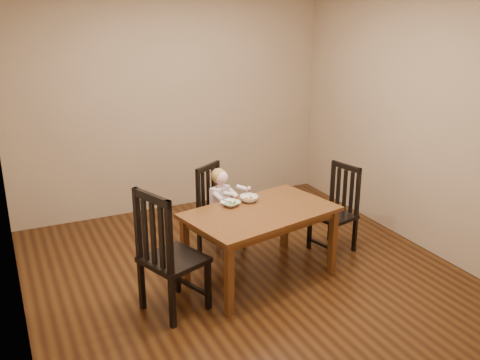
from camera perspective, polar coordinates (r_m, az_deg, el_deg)
name	(u,v)px	position (r m, az deg, el deg)	size (l,w,h in m)	color
room	(243,139)	(4.84, 0.31, 4.42)	(4.01, 4.01, 2.71)	#42250E
dining_table	(261,218)	(5.00, 2.22, -4.11)	(1.51, 1.09, 0.69)	#522813
chair_child	(218,211)	(5.60, -2.39, -3.30)	(0.54, 0.54, 0.93)	black
chair_left	(168,255)	(4.52, -7.67, -7.93)	(0.60, 0.61, 1.11)	black
chair_right	(336,210)	(5.72, 10.23, -3.17)	(0.46, 0.48, 0.92)	black
toddler	(221,201)	(5.53, -2.01, -2.27)	(0.27, 0.34, 0.47)	silver
bowl_peas	(231,204)	(5.07, -1.02, -2.53)	(0.17, 0.17, 0.04)	white
bowl_veg	(249,199)	(5.18, 0.96, -2.00)	(0.18, 0.18, 0.06)	white
fork	(228,203)	(5.03, -1.25, -2.45)	(0.11, 0.10, 0.05)	silver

